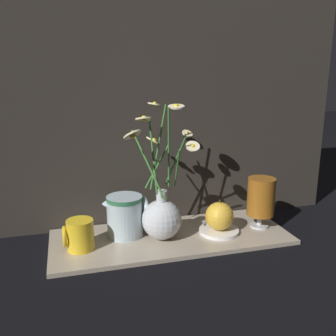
{
  "coord_description": "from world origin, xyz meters",
  "views": [
    {
      "loc": [
        -0.28,
        -0.97,
        0.47
      ],
      "look_at": [
        -0.01,
        0.0,
        0.21
      ],
      "focal_mm": 40.0,
      "sensor_mm": 36.0,
      "label": 1
    }
  ],
  "objects_px": {
    "ceramic_pitcher": "(126,214)",
    "tea_glass": "(261,197)",
    "vase_with_flowers": "(162,214)",
    "yellow_mug": "(79,235)",
    "orange_fruit": "(219,216)"
  },
  "relations": [
    {
      "from": "vase_with_flowers",
      "to": "orange_fruit",
      "type": "bearing_deg",
      "value": -2.45
    },
    {
      "from": "vase_with_flowers",
      "to": "yellow_mug",
      "type": "height_order",
      "value": "vase_with_flowers"
    },
    {
      "from": "ceramic_pitcher",
      "to": "tea_glass",
      "type": "height_order",
      "value": "tea_glass"
    },
    {
      "from": "yellow_mug",
      "to": "ceramic_pitcher",
      "type": "relative_size",
      "value": 0.64
    },
    {
      "from": "ceramic_pitcher",
      "to": "orange_fruit",
      "type": "bearing_deg",
      "value": -11.53
    },
    {
      "from": "vase_with_flowers",
      "to": "yellow_mug",
      "type": "bearing_deg",
      "value": -177.82
    },
    {
      "from": "yellow_mug",
      "to": "tea_glass",
      "type": "bearing_deg",
      "value": 0.97
    },
    {
      "from": "vase_with_flowers",
      "to": "yellow_mug",
      "type": "relative_size",
      "value": 4.63
    },
    {
      "from": "ceramic_pitcher",
      "to": "tea_glass",
      "type": "bearing_deg",
      "value": -6.59
    },
    {
      "from": "vase_with_flowers",
      "to": "orange_fruit",
      "type": "xyz_separation_m",
      "value": [
        0.17,
        -0.01,
        -0.02
      ]
    },
    {
      "from": "yellow_mug",
      "to": "tea_glass",
      "type": "distance_m",
      "value": 0.54
    },
    {
      "from": "ceramic_pitcher",
      "to": "orange_fruit",
      "type": "height_order",
      "value": "ceramic_pitcher"
    },
    {
      "from": "yellow_mug",
      "to": "orange_fruit",
      "type": "xyz_separation_m",
      "value": [
        0.4,
        0.0,
        0.01
      ]
    },
    {
      "from": "vase_with_flowers",
      "to": "ceramic_pitcher",
      "type": "xyz_separation_m",
      "value": [
        -0.09,
        0.05,
        -0.01
      ]
    },
    {
      "from": "tea_glass",
      "to": "orange_fruit",
      "type": "relative_size",
      "value": 1.69
    }
  ]
}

